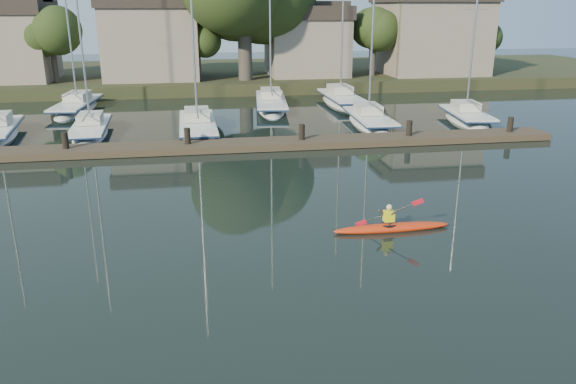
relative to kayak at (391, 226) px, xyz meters
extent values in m
plane|color=black|center=(-3.72, -1.82, -0.16)|extent=(160.00, 160.00, 0.00)
ellipsoid|color=red|center=(0.02, 0.00, -0.07)|extent=(4.05, 0.56, 0.31)
cylinder|color=black|center=(-0.11, 0.00, 0.03)|extent=(0.61, 0.61, 0.08)
imported|color=#2C2729|center=(-0.11, 0.00, 0.35)|extent=(0.21, 0.32, 0.88)
cube|color=yellow|center=(-0.11, 0.00, 0.36)|extent=(0.34, 0.25, 0.36)
sphere|color=beige|center=(-0.11, 0.00, 0.67)|extent=(0.20, 0.20, 0.20)
cube|color=#463A28|center=(-3.72, 12.18, 0.04)|extent=(34.00, 2.00, 0.35)
cylinder|color=black|center=(-12.72, 12.18, 0.14)|extent=(0.32, 0.32, 1.80)
cylinder|color=black|center=(-6.72, 12.18, 0.14)|extent=(0.32, 0.32, 1.80)
cylinder|color=black|center=(-0.72, 12.18, 0.14)|extent=(0.32, 0.32, 1.80)
cylinder|color=black|center=(5.28, 12.18, 0.14)|extent=(0.32, 0.32, 1.80)
cylinder|color=black|center=(11.28, 12.18, 0.14)|extent=(0.32, 0.32, 1.80)
ellipsoid|color=white|center=(-12.37, 17.22, -0.49)|extent=(2.36, 8.15, 1.80)
cube|color=white|center=(-12.37, 17.22, 0.36)|extent=(2.20, 6.69, 0.13)
cube|color=navy|center=(-12.37, 17.22, 0.29)|extent=(2.28, 6.86, 0.08)
cube|color=#B9B5A9|center=(-12.39, 17.70, 0.72)|extent=(1.43, 2.32, 0.52)
cylinder|color=#9EA0A5|center=(-12.38, 17.46, 6.10)|extent=(0.11, 0.11, 11.38)
cylinder|color=#9EA0A5|center=(-12.31, 16.01, 1.12)|extent=(0.22, 3.06, 0.08)
ellipsoid|color=white|center=(-6.15, 16.91, -0.52)|extent=(2.31, 9.40, 1.98)
cube|color=white|center=(-6.15, 16.91, 0.42)|extent=(2.19, 7.71, 0.15)
cube|color=navy|center=(-6.15, 16.91, 0.33)|extent=(2.27, 7.90, 0.08)
cube|color=#B9B5A9|center=(-6.16, 17.47, 0.80)|extent=(1.49, 2.64, 0.57)
cylinder|color=#9EA0A5|center=(-6.16, 17.19, 7.24)|extent=(0.12, 0.12, 13.54)
cylinder|color=#9EA0A5|center=(-6.13, 15.50, 1.25)|extent=(0.13, 3.56, 0.08)
ellipsoid|color=white|center=(4.63, 17.25, -0.51)|extent=(2.58, 8.23, 1.93)
cube|color=white|center=(4.63, 17.25, 0.40)|extent=(2.39, 6.76, 0.14)
cube|color=navy|center=(4.63, 17.25, 0.32)|extent=(2.48, 6.93, 0.08)
cube|color=#B9B5A9|center=(4.65, 17.73, 0.78)|extent=(1.54, 2.35, 0.56)
cylinder|color=#9EA0A5|center=(4.64, 17.49, 6.04)|extent=(0.12, 0.12, 11.17)
cylinder|color=#9EA0A5|center=(4.56, 16.03, 1.21)|extent=(0.25, 3.09, 0.08)
ellipsoid|color=white|center=(11.21, 17.22, -0.52)|extent=(3.19, 7.41, 1.95)
cube|color=white|center=(11.21, 17.22, 0.41)|extent=(2.90, 6.12, 0.14)
cube|color=navy|center=(11.21, 17.22, 0.32)|extent=(3.00, 6.27, 0.08)
cube|color=#B9B5A9|center=(11.27, 17.64, 0.79)|extent=(1.72, 2.20, 0.56)
cylinder|color=#9EA0A5|center=(11.24, 17.43, 5.58)|extent=(0.12, 0.12, 10.24)
cylinder|color=#9EA0A5|center=(11.05, 16.16, 1.23)|extent=(0.49, 2.71, 0.08)
cylinder|color=#9EA0A5|center=(11.24, 17.43, 6.81)|extent=(1.63, 0.27, 0.03)
ellipsoid|color=white|center=(-14.67, 25.72, -0.52)|extent=(2.96, 9.36, 1.94)
cube|color=white|center=(-14.67, 25.72, 0.41)|extent=(2.71, 7.70, 0.14)
cube|color=navy|center=(-14.67, 25.72, 0.32)|extent=(2.81, 7.89, 0.08)
cube|color=#B9B5A9|center=(-14.62, 26.27, 0.78)|extent=(1.66, 2.70, 0.56)
cylinder|color=#9EA0A5|center=(-14.65, 26.00, 7.11)|extent=(0.12, 0.12, 13.30)
cylinder|color=#9EA0A5|center=(-14.79, 24.35, 1.22)|extent=(0.39, 3.49, 0.08)
ellipsoid|color=white|center=(-0.66, 24.65, -0.52)|extent=(3.28, 10.67, 1.99)
cube|color=white|center=(-0.66, 24.65, 0.42)|extent=(2.98, 8.78, 0.15)
cube|color=navy|center=(-0.66, 24.65, 0.34)|extent=(3.09, 9.00, 0.08)
cube|color=#B9B5A9|center=(-0.59, 25.28, 0.81)|extent=(1.77, 3.08, 0.58)
cylinder|color=#9EA0A5|center=(-0.82, 23.09, 1.26)|extent=(0.50, 3.98, 0.08)
ellipsoid|color=white|center=(4.94, 25.49, -0.55)|extent=(2.38, 8.90, 2.11)
cube|color=white|center=(4.94, 25.49, 0.45)|extent=(2.26, 7.30, 0.16)
cube|color=navy|center=(4.94, 25.49, 0.36)|extent=(2.35, 7.48, 0.09)
cube|color=#B9B5A9|center=(4.93, 26.02, 0.86)|extent=(1.57, 2.50, 0.61)
cylinder|color=#9EA0A5|center=(4.93, 25.76, 6.62)|extent=(0.13, 0.13, 12.22)
cylinder|color=#9EA0A5|center=(4.94, 24.16, 1.34)|extent=(0.11, 3.38, 0.09)
cube|color=#26351A|center=(-3.72, 42.18, 0.34)|extent=(90.00, 24.00, 1.00)
cube|color=gray|center=(-21.72, 36.18, 3.59)|extent=(7.00, 7.00, 5.50)
cube|color=#322B24|center=(-21.72, 36.18, 6.94)|extent=(7.35, 7.35, 1.20)
cube|color=gray|center=(-9.72, 36.18, 3.84)|extent=(8.00, 8.00, 6.00)
cube|color=#322B24|center=(-9.72, 36.18, 7.44)|extent=(8.40, 8.40, 1.20)
cube|color=gray|center=(4.28, 36.18, 3.34)|extent=(7.00, 7.00, 5.00)
cube|color=#322B24|center=(4.28, 36.18, 6.44)|extent=(7.35, 7.35, 1.20)
cube|color=gray|center=(16.28, 36.18, 4.09)|extent=(9.00, 9.00, 6.50)
cylinder|color=#4C443D|center=(-1.72, 33.18, 3.34)|extent=(1.20, 1.20, 5.00)
cylinder|color=#4C443D|center=(-17.72, 34.18, 2.34)|extent=(0.48, 0.48, 3.00)
sphere|color=black|center=(-17.72, 34.18, 4.84)|extent=(3.40, 3.40, 3.40)
cylinder|color=#4C443D|center=(-5.72, 33.68, 2.24)|extent=(0.38, 0.38, 2.80)
sphere|color=black|center=(-5.72, 33.68, 4.44)|extent=(2.72, 2.72, 2.72)
cylinder|color=#4C443D|center=(10.28, 34.68, 2.44)|extent=(0.50, 0.50, 3.20)
sphere|color=black|center=(10.28, 34.68, 5.09)|extent=(3.57, 3.57, 3.57)
cylinder|color=#4C443D|center=(20.28, 33.18, 2.14)|extent=(0.41, 0.41, 2.60)
sphere|color=black|center=(20.28, 33.18, 4.29)|extent=(2.89, 2.89, 2.89)
camera|label=1|loc=(-6.27, -16.58, 6.94)|focal=35.00mm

